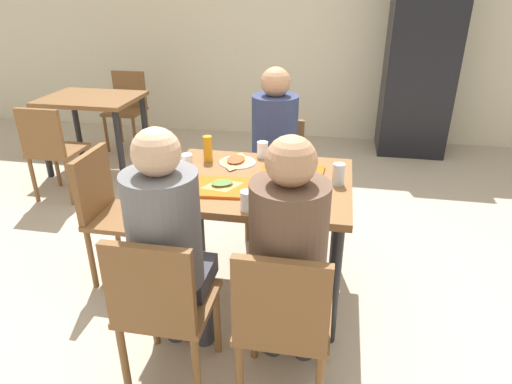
% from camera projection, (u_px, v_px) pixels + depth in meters
% --- Properties ---
extents(ground_plane, '(10.00, 10.00, 0.02)m').
position_uv_depth(ground_plane, '(256.00, 289.00, 2.83)').
color(ground_plane, '#B7A893').
extents(back_wall, '(10.00, 0.10, 2.80)m').
position_uv_depth(back_wall, '(308.00, 16.00, 5.07)').
color(back_wall, beige).
rests_on(back_wall, ground_plane).
extents(main_table, '(1.06, 0.86, 0.75)m').
position_uv_depth(main_table, '(256.00, 196.00, 2.55)').
color(main_table, brown).
rests_on(main_table, ground_plane).
extents(chair_near_left, '(0.40, 0.40, 0.84)m').
position_uv_depth(chair_near_left, '(161.00, 303.00, 1.94)').
color(chair_near_left, brown).
rests_on(chair_near_left, ground_plane).
extents(chair_near_right, '(0.40, 0.40, 0.84)m').
position_uv_depth(chair_near_right, '(283.00, 319.00, 1.85)').
color(chair_near_right, brown).
rests_on(chair_near_right, ground_plane).
extents(chair_far_side, '(0.40, 0.40, 0.84)m').
position_uv_depth(chair_far_side, '(276.00, 168.00, 3.34)').
color(chair_far_side, brown).
rests_on(chair_far_side, ground_plane).
extents(chair_left_end, '(0.40, 0.40, 0.84)m').
position_uv_depth(chair_left_end, '(111.00, 207.00, 2.77)').
color(chair_left_end, brown).
rests_on(chair_left_end, ground_plane).
extents(person_in_red, '(0.32, 0.42, 1.25)m').
position_uv_depth(person_in_red, '(168.00, 238.00, 1.96)').
color(person_in_red, '#383842').
rests_on(person_in_red, ground_plane).
extents(person_in_brown_jacket, '(0.32, 0.42, 1.25)m').
position_uv_depth(person_in_brown_jacket, '(289.00, 250.00, 1.87)').
color(person_in_brown_jacket, '#383842').
rests_on(person_in_brown_jacket, ground_plane).
extents(person_far_side, '(0.32, 0.42, 1.25)m').
position_uv_depth(person_far_side, '(274.00, 143.00, 3.11)').
color(person_far_side, '#383842').
rests_on(person_far_side, ground_plane).
extents(tray_red_near, '(0.38, 0.29, 0.02)m').
position_uv_depth(tray_red_near, '(217.00, 187.00, 2.40)').
color(tray_red_near, '#D85914').
rests_on(tray_red_near, main_table).
extents(tray_red_far, '(0.38, 0.28, 0.02)m').
position_uv_depth(tray_red_far, '(292.00, 172.00, 2.59)').
color(tray_red_far, '#D85914').
rests_on(tray_red_far, main_table).
extents(paper_plate_center, '(0.22, 0.22, 0.01)m').
position_uv_depth(paper_plate_center, '(238.00, 162.00, 2.74)').
color(paper_plate_center, white).
rests_on(paper_plate_center, main_table).
extents(paper_plate_near_edge, '(0.22, 0.22, 0.01)m').
position_uv_depth(paper_plate_near_edge, '(278.00, 200.00, 2.27)').
color(paper_plate_near_edge, white).
rests_on(paper_plate_near_edge, main_table).
extents(pizza_slice_a, '(0.21, 0.19, 0.02)m').
position_uv_depth(pizza_slice_a, '(222.00, 184.00, 2.40)').
color(pizza_slice_a, tan).
rests_on(pizza_slice_a, tray_red_near).
extents(pizza_slice_b, '(0.20, 0.18, 0.02)m').
position_uv_depth(pizza_slice_b, '(293.00, 168.00, 2.60)').
color(pizza_slice_b, tan).
rests_on(pizza_slice_b, tray_red_far).
extents(pizza_slice_c, '(0.16, 0.22, 0.02)m').
position_uv_depth(pizza_slice_c, '(236.00, 160.00, 2.74)').
color(pizza_slice_c, '#DBAD60').
rests_on(pizza_slice_c, paper_plate_center).
extents(pizza_slice_d, '(0.24, 0.21, 0.02)m').
position_uv_depth(pizza_slice_d, '(277.00, 200.00, 2.24)').
color(pizza_slice_d, '#C68C47').
rests_on(pizza_slice_d, paper_plate_near_edge).
extents(plastic_cup_a, '(0.07, 0.07, 0.10)m').
position_uv_depth(plastic_cup_a, '(263.00, 150.00, 2.82)').
color(plastic_cup_a, white).
rests_on(plastic_cup_a, main_table).
extents(plastic_cup_b, '(0.07, 0.07, 0.10)m').
position_uv_depth(plastic_cup_b, '(247.00, 201.00, 2.16)').
color(plastic_cup_b, white).
rests_on(plastic_cup_b, main_table).
extents(plastic_cup_c, '(0.07, 0.07, 0.10)m').
position_uv_depth(plastic_cup_c, '(187.00, 162.00, 2.62)').
color(plastic_cup_c, white).
rests_on(plastic_cup_c, main_table).
extents(plastic_cup_d, '(0.07, 0.07, 0.10)m').
position_uv_depth(plastic_cup_d, '(282.00, 156.00, 2.72)').
color(plastic_cup_d, white).
rests_on(plastic_cup_d, main_table).
extents(soda_can, '(0.07, 0.07, 0.12)m').
position_uv_depth(soda_can, '(338.00, 174.00, 2.43)').
color(soda_can, '#B7BCC6').
rests_on(soda_can, main_table).
extents(condiment_bottle, '(0.06, 0.06, 0.16)m').
position_uv_depth(condiment_bottle, '(208.00, 149.00, 2.74)').
color(condiment_bottle, orange).
rests_on(condiment_bottle, main_table).
extents(foil_bundle, '(0.10, 0.10, 0.10)m').
position_uv_depth(foil_bundle, '(177.00, 168.00, 2.54)').
color(foil_bundle, silver).
rests_on(foil_bundle, main_table).
extents(drink_fridge, '(0.70, 0.60, 1.90)m').
position_uv_depth(drink_fridge, '(419.00, 65.00, 4.75)').
color(drink_fridge, black).
rests_on(drink_fridge, ground_plane).
extents(background_table, '(0.90, 0.70, 0.75)m').
position_uv_depth(background_table, '(93.00, 110.00, 4.38)').
color(background_table, brown).
rests_on(background_table, ground_plane).
extents(background_chair_near, '(0.40, 0.40, 0.84)m').
position_uv_depth(background_chair_near, '(51.00, 147.00, 3.78)').
color(background_chair_near, brown).
rests_on(background_chair_near, ground_plane).
extents(background_chair_far, '(0.40, 0.40, 0.84)m').
position_uv_depth(background_chair_far, '(127.00, 104.00, 5.08)').
color(background_chair_far, brown).
rests_on(background_chair_far, ground_plane).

